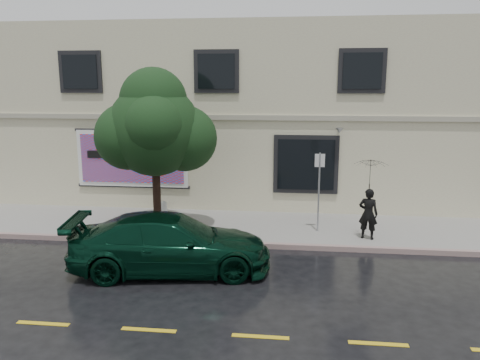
# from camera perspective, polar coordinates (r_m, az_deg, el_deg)

# --- Properties ---
(ground) EXTENTS (90.00, 90.00, 0.00)m
(ground) POSITION_cam_1_polar(r_m,az_deg,el_deg) (12.87, -6.32, -10.13)
(ground) COLOR black
(ground) RESTS_ON ground
(sidewalk) EXTENTS (20.00, 3.50, 0.15)m
(sidewalk) POSITION_cam_1_polar(r_m,az_deg,el_deg) (15.85, -3.71, -5.60)
(sidewalk) COLOR gray
(sidewalk) RESTS_ON ground
(curb) EXTENTS (20.00, 0.18, 0.16)m
(curb) POSITION_cam_1_polar(r_m,az_deg,el_deg) (14.22, -4.98, -7.65)
(curb) COLOR gray
(curb) RESTS_ON ground
(road_marking) EXTENTS (19.00, 0.12, 0.01)m
(road_marking) POSITION_cam_1_polar(r_m,az_deg,el_deg) (9.82, -11.06, -17.49)
(road_marking) COLOR gold
(road_marking) RESTS_ON ground
(building) EXTENTS (20.00, 8.12, 7.00)m
(building) POSITION_cam_1_polar(r_m,az_deg,el_deg) (20.87, -1.01, 8.12)
(building) COLOR beige
(building) RESTS_ON ground
(billboard) EXTENTS (4.30, 0.16, 2.20)m
(billboard) POSITION_cam_1_polar(r_m,az_deg,el_deg) (17.81, -13.02, 2.56)
(billboard) COLOR white
(billboard) RESTS_ON ground
(car) EXTENTS (5.38, 2.99, 1.48)m
(car) POSITION_cam_1_polar(r_m,az_deg,el_deg) (12.24, -8.44, -7.64)
(car) COLOR black
(car) RESTS_ON ground
(pedestrian) EXTENTS (0.66, 0.53, 1.56)m
(pedestrian) POSITION_cam_1_polar(r_m,az_deg,el_deg) (14.62, 15.36, -3.99)
(pedestrian) COLOR black
(pedestrian) RESTS_ON sidewalk
(umbrella) EXTENTS (1.26, 1.26, 0.77)m
(umbrella) POSITION_cam_1_polar(r_m,az_deg,el_deg) (14.36, 15.61, 0.49)
(umbrella) COLOR black
(umbrella) RESTS_ON pedestrian
(street_tree) EXTENTS (2.83, 2.83, 4.66)m
(street_tree) POSITION_cam_1_polar(r_m,az_deg,el_deg) (14.55, -10.39, 5.99)
(street_tree) COLOR black
(street_tree) RESTS_ON sidewalk
(fire_hydrant) EXTENTS (0.33, 0.31, 0.81)m
(fire_hydrant) POSITION_cam_1_polar(r_m,az_deg,el_deg) (15.82, -9.26, -4.00)
(fire_hydrant) COLOR white
(fire_hydrant) RESTS_ON sidewalk
(sign_pole) EXTENTS (0.31, 0.05, 2.53)m
(sign_pole) POSITION_cam_1_polar(r_m,az_deg,el_deg) (14.86, 9.61, -0.54)
(sign_pole) COLOR #95989E
(sign_pole) RESTS_ON sidewalk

